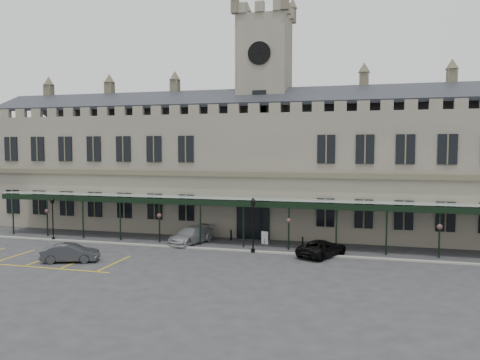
% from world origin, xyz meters
% --- Properties ---
extents(ground, '(140.00, 140.00, 0.00)m').
position_xyz_m(ground, '(0.00, 0.00, 0.00)').
color(ground, '#2B2B2E').
extents(station_building, '(60.00, 10.36, 17.30)m').
position_xyz_m(station_building, '(0.00, 15.91, 6.47)').
color(station_building, '#6B6659').
rests_on(station_building, ground).
extents(clock_tower, '(5.60, 5.60, 24.80)m').
position_xyz_m(clock_tower, '(0.00, 16.00, 13.11)').
color(clock_tower, '#6B6659').
rests_on(clock_tower, ground).
extents(canopy, '(50.00, 4.10, 4.30)m').
position_xyz_m(canopy, '(0.00, 7.46, 2.40)').
color(canopy, '#8C9E93').
rests_on(canopy, ground).
extents(kerb, '(60.00, 0.40, 0.12)m').
position_xyz_m(kerb, '(0.00, 5.50, 0.06)').
color(kerb, gray).
rests_on(kerb, ground).
extents(parking_markings, '(16.00, 6.00, 0.01)m').
position_xyz_m(parking_markings, '(-14.00, -1.50, 0.00)').
color(parking_markings, gold).
rests_on(parking_markings, ground).
extents(tree_behind_left, '(6.00, 6.00, 16.00)m').
position_xyz_m(tree_behind_left, '(-22.00, 25.00, 12.81)').
color(tree_behind_left, '#332314').
rests_on(tree_behind_left, ground).
extents(tree_behind_mid, '(6.00, 6.00, 16.00)m').
position_xyz_m(tree_behind_mid, '(8.00, 25.00, 12.81)').
color(tree_behind_mid, '#332314').
rests_on(tree_behind_mid, ground).
extents(lamp_post_left, '(0.39, 0.39, 4.13)m').
position_xyz_m(lamp_post_left, '(-18.14, 5.55, 2.45)').
color(lamp_post_left, black).
rests_on(lamp_post_left, ground).
extents(lamp_post_mid, '(0.44, 0.44, 4.63)m').
position_xyz_m(lamp_post_mid, '(1.29, 5.37, 2.74)').
color(lamp_post_mid, black).
rests_on(lamp_post_mid, ground).
extents(sign_board, '(0.66, 0.25, 1.16)m').
position_xyz_m(sign_board, '(1.54, 8.94, 0.56)').
color(sign_board, black).
rests_on(sign_board, ground).
extents(bollard_left, '(0.18, 0.18, 0.99)m').
position_xyz_m(bollard_left, '(-1.88, 9.82, 0.49)').
color(bollard_left, black).
rests_on(bollard_left, ground).
extents(bollard_right, '(0.15, 0.15, 0.83)m').
position_xyz_m(bollard_right, '(4.99, 8.90, 0.41)').
color(bollard_right, black).
rests_on(bollard_right, ground).
extents(car_left_b, '(4.47, 2.81, 1.39)m').
position_xyz_m(car_left_b, '(-11.50, -1.36, 0.70)').
color(car_left_b, '#303237').
rests_on(car_left_b, ground).
extents(car_taxi, '(3.57, 5.51, 1.48)m').
position_xyz_m(car_taxi, '(-5.00, 7.56, 0.74)').
color(car_taxi, '#AAADB2').
rests_on(car_taxi, ground).
extents(car_van, '(4.26, 5.28, 1.34)m').
position_xyz_m(car_van, '(7.00, 5.44, 0.67)').
color(car_van, black).
rests_on(car_van, ground).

